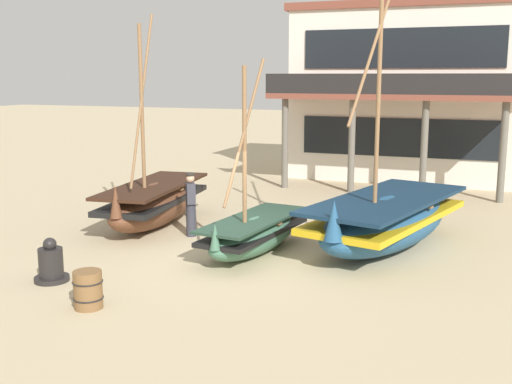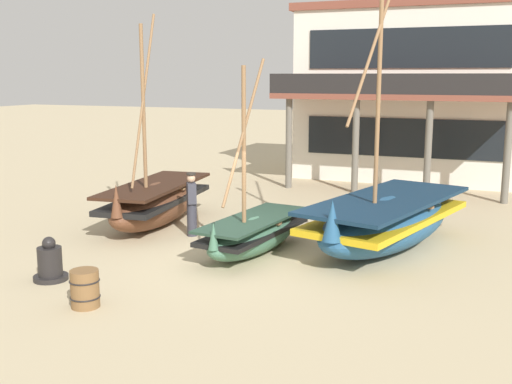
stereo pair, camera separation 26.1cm
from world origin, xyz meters
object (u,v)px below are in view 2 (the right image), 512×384
Objects in this scene: fishing_boat_far_right at (253,233)px; wooden_barrel at (85,289)px; fishing_boat_centre_large at (386,220)px; fisherman_by_hull at (192,205)px; capstan_winch at (50,263)px; fishing_boat_near_left at (155,202)px; harbor_building_main at (415,92)px.

wooden_barrel is (-1.46, -4.45, -0.14)m from fishing_boat_far_right.
fishing_boat_centre_large is 7.46m from wooden_barrel.
fisherman_by_hull is 4.47m from capstan_winch.
fishing_boat_near_left is 13.28m from harbor_building_main.
fishing_boat_far_right is at bearing 71.82° from wooden_barrel.
fishing_boat_centre_large is 12.16m from harbor_building_main.
fishing_boat_near_left is at bearing -179.18° from fishing_boat_centre_large.
wooden_barrel is at bearing -82.87° from fisherman_by_hull.
wooden_barrel is (2.20, -6.01, -0.31)m from fishing_boat_near_left.
fishing_boat_centre_large is 5.01m from fisherman_by_hull.
capstan_winch is at bearing -139.17° from fishing_boat_centre_large.
fisherman_by_hull is 5.38m from wooden_barrel.
capstan_winch is at bearing -105.52° from harbor_building_main.
fishing_boat_far_right reaches higher than capstan_winch.
harbor_building_main is at bearing 73.50° from fisherman_by_hull.
capstan_winch is (-5.92, -5.12, -0.34)m from fishing_boat_centre_large.
capstan_winch is at bearing -83.64° from fishing_boat_near_left.
fishing_boat_far_right is 2.71× the size of fisherman_by_hull.
fishing_boat_far_right is at bearing -149.71° from fishing_boat_centre_large.
fishing_boat_far_right reaches higher than fisherman_by_hull.
fishing_boat_near_left is at bearing -113.88° from harbor_building_main.
fisherman_by_hull is 1.83× the size of capstan_winch.
fishing_boat_near_left is at bearing 155.83° from fisherman_by_hull.
fishing_boat_far_right reaches higher than wooden_barrel.
fishing_boat_centre_large is 4.47× the size of fisherman_by_hull.
fishing_boat_near_left is at bearing 110.11° from wooden_barrel.
wooden_barrel is at bearing -125.10° from fishing_boat_centre_large.
fisherman_by_hull is (-4.95, -0.78, 0.14)m from fishing_boat_centre_large.
fishing_boat_centre_large is 10.76× the size of wooden_barrel.
harbor_building_main is (3.05, 17.87, 3.15)m from wooden_barrel.
capstan_winch is (-0.97, -4.34, -0.48)m from fisherman_by_hull.
fishing_boat_far_right is 4.95× the size of capstan_winch.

